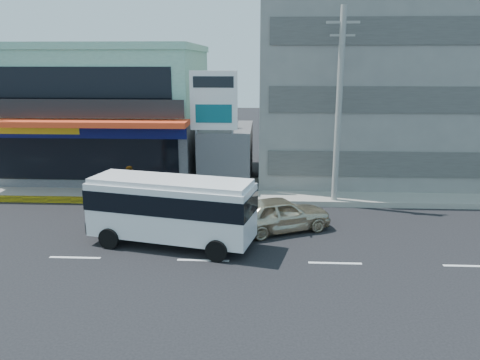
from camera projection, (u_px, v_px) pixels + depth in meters
The scene contains 11 objects.
ground at pixel (203, 260), 17.86m from camera, with size 120.00×120.00×0.00m, color black.
sidewalk at pixel (311, 191), 26.77m from camera, with size 70.00×5.00×0.30m, color gray.
shop_building at pixel (108, 114), 30.76m from camera, with size 12.40×11.70×8.00m.
concrete_building at pixel (385, 67), 30.15m from camera, with size 16.00×12.00×14.00m, color gray.
gap_structure at pixel (227, 155), 29.04m from camera, with size 3.00×6.00×3.50m, color #434448.
satellite_dish at pixel (226, 128), 27.62m from camera, with size 1.50×1.50×0.15m, color slate.
billboard at pixel (214, 107), 25.57m from camera, with size 2.60×0.18×6.90m.
utility_pole_near at pixel (339, 107), 23.45m from camera, with size 1.60×0.30×10.00m.
minibus at pixel (171, 206), 18.97m from camera, with size 7.05×3.62×2.82m.
sedan at pixel (280, 214), 20.80m from camera, with size 1.85×4.61×1.57m, color beige.
motorcycle_rider at pixel (132, 200), 22.78m from camera, with size 2.07×1.12×2.52m.
Camera 1 is at (2.26, -16.45, 7.40)m, focal length 35.00 mm.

